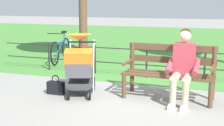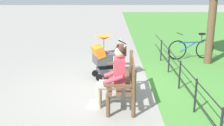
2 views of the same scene
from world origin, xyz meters
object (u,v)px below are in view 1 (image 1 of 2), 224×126
at_px(stroller, 80,64).
at_px(handbag, 56,87).
at_px(bicycle, 61,50).
at_px(person_on_bench, 183,64).
at_px(park_bench, 169,69).

relative_size(stroller, handbag, 3.11).
bearing_deg(bicycle, stroller, 124.78).
bearing_deg(stroller, person_on_bench, -174.17).
height_order(person_on_bench, handbag, person_on_bench).
distance_m(park_bench, person_on_bench, 0.38).
height_order(park_bench, handbag, park_bench).
relative_size(person_on_bench, stroller, 1.11).
distance_m(person_on_bench, stroller, 1.84).
height_order(park_bench, stroller, stroller).
bearing_deg(park_bench, stroller, 14.64).
xyz_separation_m(person_on_bench, handbag, (2.31, 0.27, -0.55)).
height_order(stroller, bicycle, stroller).
bearing_deg(park_bench, person_on_bench, 139.63).
distance_m(stroller, handbag, 0.67).
relative_size(person_on_bench, handbag, 3.45).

